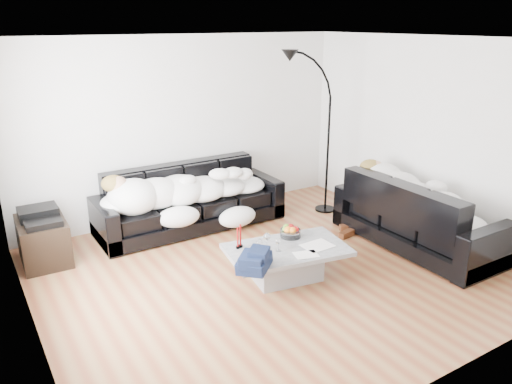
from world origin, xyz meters
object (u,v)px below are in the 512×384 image
wine_glass_b (259,246)px  candle_right (240,236)px  sleeper_right (420,197)px  wine_glass_c (278,245)px  candle_left (238,238)px  coffee_table (287,263)px  av_cabinet (43,241)px  fruit_bowl (290,231)px  sofa_right (418,213)px  floor_lamp (328,143)px  stereo (40,215)px  sleeper_back (191,184)px  sofa_back (190,198)px  shoes (348,231)px  wine_glass_a (267,241)px

wine_glass_b → candle_right: (-0.10, 0.23, 0.06)m
sleeper_right → wine_glass_b: bearing=85.3°
wine_glass_c → candle_left: (-0.34, 0.29, 0.05)m
coffee_table → wine_glass_c: size_ratio=8.71×
av_cabinet → fruit_bowl: bearing=-32.7°
sofa_right → floor_lamp: (-0.20, 1.59, 0.62)m
coffee_table → stereo: (-2.23, 1.91, 0.40)m
sofa_right → fruit_bowl: 1.79m
sleeper_right → candle_left: sleeper_right is taller
sofa_right → candle_right: sofa_right is taller
sleeper_back → candle_right: (-0.16, -1.62, -0.12)m
wine_glass_c → floor_lamp: bearing=38.1°
candle_left → wine_glass_b: bearing=-56.2°
sofa_back → fruit_bowl: 1.80m
sleeper_back → fruit_bowl: bearing=-74.3°
candle_left → shoes: bearing=9.2°
sleeper_back → av_cabinet: 2.00m
wine_glass_a → stereo: bearing=138.0°
fruit_bowl → wine_glass_a: bearing=-162.0°
sleeper_right → av_cabinet: 4.67m
sleeper_back → wine_glass_c: sleeper_back is taller
shoes → candle_left: bearing=-170.0°
wine_glass_c → av_cabinet: bearing=137.5°
sofa_right → floor_lamp: size_ratio=1.03×
wine_glass_a → candle_left: size_ratio=0.76×
wine_glass_b → shoes: size_ratio=0.38×
sleeper_right → wine_glass_b: size_ratio=11.90×
fruit_bowl → shoes: fruit_bowl is taller
sofa_right → stereo: (-4.19, 2.04, 0.15)m
candle_left → av_cabinet: size_ratio=0.32×
sofa_right → wine_glass_a: bearing=84.2°
sofa_right → sleeper_right: size_ratio=1.17×
sofa_right → coffee_table: sofa_right is taller
floor_lamp → wine_glass_a: bearing=-157.6°
sleeper_right → av_cabinet: (-4.19, 2.04, -0.38)m
fruit_bowl → wine_glass_b: 0.56m
sleeper_back → wine_glass_b: 1.86m
candle_left → sofa_right: bearing=-9.4°
sleeper_right → wine_glass_a: bearing=84.2°
sleeper_right → fruit_bowl: 1.80m
sleeper_right → wine_glass_c: (-2.09, 0.11, -0.19)m
fruit_bowl → candle_left: candle_left is taller
sleeper_right → shoes: 1.07m
sofa_right → wine_glass_c: size_ratio=14.38×
sofa_right → sleeper_back: 3.03m
sleeper_back → coffee_table: 1.98m
wine_glass_a → floor_lamp: 2.47m
av_cabinet → floor_lamp: bearing=-4.4°
wine_glass_a → av_cabinet: bearing=138.0°
wine_glass_a → av_cabinet: size_ratio=0.24×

